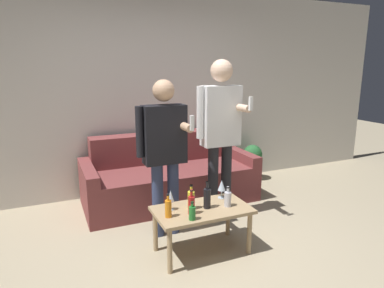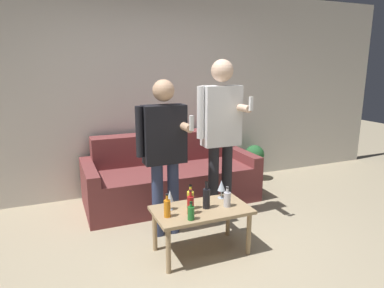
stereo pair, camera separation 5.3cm
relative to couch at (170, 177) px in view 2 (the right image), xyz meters
name	(u,v)px [view 2 (the right image)]	position (x,y,z in m)	size (l,w,h in m)	color
ground_plane	(212,267)	(-0.17, -1.60, -0.30)	(16.00, 16.00, 0.00)	tan
wall_back	(144,93)	(-0.17, 0.51, 1.05)	(8.00, 0.06, 2.70)	silver
couch	(170,177)	(0.00, 0.00, 0.00)	(2.15, 0.93, 0.84)	brown
coffee_table	(201,214)	(-0.15, -1.34, 0.08)	(0.88, 0.50, 0.44)	tan
bottle_orange	(190,200)	(-0.25, -1.31, 0.23)	(0.06, 0.06, 0.23)	yellow
bottle_green	(190,204)	(-0.29, -1.41, 0.22)	(0.06, 0.06, 0.23)	#B21E1E
bottle_dark	(191,213)	(-0.33, -1.51, 0.20)	(0.06, 0.06, 0.16)	#23752D
bottle_yellow	(167,208)	(-0.50, -1.39, 0.22)	(0.06, 0.06, 0.21)	orange
bottle_red	(206,198)	(-0.11, -1.35, 0.23)	(0.07, 0.07, 0.25)	black
bottle_clear	(227,199)	(0.09, -1.39, 0.21)	(0.07, 0.07, 0.19)	silver
wine_glass_near	(170,196)	(-0.43, -1.25, 0.26)	(0.06, 0.06, 0.19)	silver
wine_glass_far	(221,186)	(0.13, -1.18, 0.26)	(0.08, 0.08, 0.18)	silver
person_standing_left	(164,147)	(-0.35, -0.86, 0.63)	(0.49, 0.41, 1.59)	navy
person_standing_right	(221,127)	(0.34, -0.75, 0.76)	(0.49, 0.45, 1.78)	#232328
potted_plant	(254,159)	(1.44, 0.25, 0.02)	(0.29, 0.29, 0.54)	#936042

